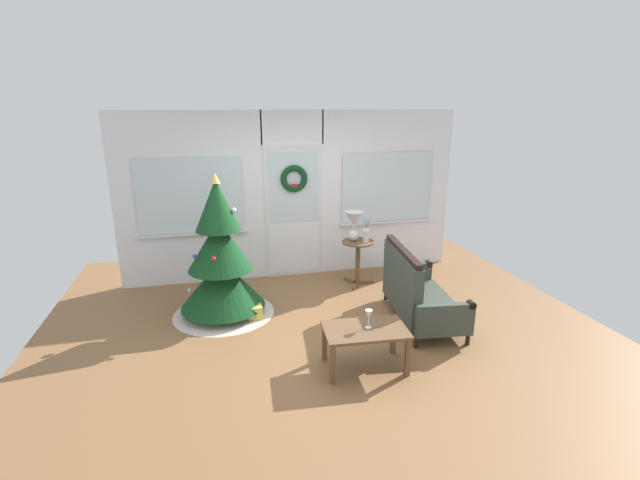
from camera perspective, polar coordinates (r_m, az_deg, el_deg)
name	(u,v)px	position (r m, az deg, el deg)	size (l,w,h in m)	color
ground_plane	(327,334)	(5.46, 0.88, -11.77)	(6.76, 6.76, 0.00)	brown
back_wall_with_door	(293,195)	(6.97, -3.40, 5.69)	(5.20, 0.19, 2.55)	white
christmas_tree	(221,266)	(5.84, -12.43, -3.20)	(1.30, 1.30, 1.83)	#4C331E
settee_sofa	(416,293)	(5.74, 12.03, -6.53)	(0.87, 1.51, 0.96)	black
side_table	(358,254)	(6.73, 4.82, -1.76)	(0.50, 0.48, 0.68)	brown
table_lamp	(354,222)	(6.61, 4.32, 2.27)	(0.28, 0.28, 0.44)	silver
flower_vase	(366,234)	(6.62, 5.87, 0.73)	(0.11, 0.10, 0.35)	beige
coffee_table	(365,334)	(4.68, 5.73, -11.81)	(0.87, 0.58, 0.44)	brown
wine_glass	(369,315)	(4.61, 6.19, -9.41)	(0.08, 0.08, 0.20)	silver
gift_box	(255,313)	(5.82, -8.22, -9.08)	(0.18, 0.16, 0.18)	#D8C64C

